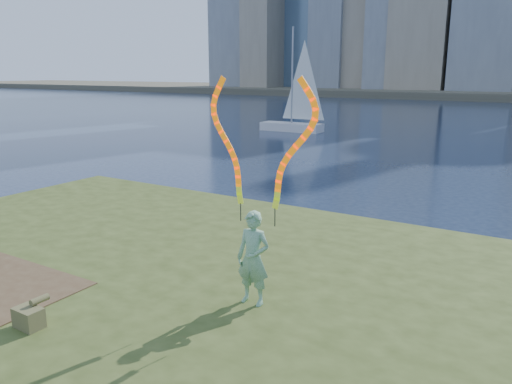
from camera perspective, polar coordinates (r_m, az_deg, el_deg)
The scene contains 5 objects.
ground at distance 10.55m, azimuth -8.02°, elevation -11.79°, with size 320.00×320.00×0.00m, color #17233A.
grassy_knoll at distance 8.95m, azimuth -17.79°, elevation -14.80°, with size 20.00×18.00×0.80m.
woman_with_ribbons at distance 7.90m, azimuth -0.17°, elevation -3.14°, with size 2.02×0.40×3.95m.
canvas_bag at distance 8.32m, azimuth -24.46°, elevation -12.82°, with size 0.44×0.50×0.41m.
sailboat at distance 38.59m, azimuth 4.45°, elevation 8.89°, with size 5.11×1.62×7.74m.
Camera 1 is at (6.18, -7.26, 4.51)m, focal length 35.00 mm.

